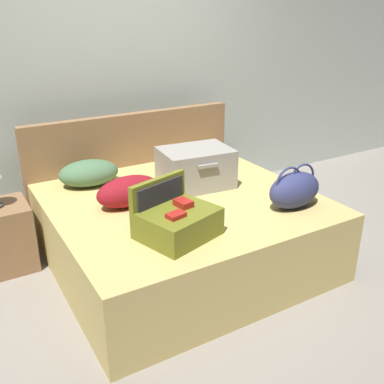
{
  "coord_description": "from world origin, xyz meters",
  "views": [
    {
      "loc": [
        -1.43,
        -2.17,
        1.82
      ],
      "look_at": [
        0.0,
        0.27,
        0.63
      ],
      "focal_mm": 41.16,
      "sensor_mm": 36.0,
      "label": 1
    }
  ],
  "objects_px": {
    "hard_case_medium": "(177,220)",
    "pillow_center_head": "(128,191)",
    "duffel_bag": "(294,189)",
    "hard_case_large": "(196,167)",
    "bed": "(183,231)",
    "nightstand": "(0,238)",
    "pillow_near_headboard": "(89,173)"
  },
  "relations": [
    {
      "from": "hard_case_large",
      "to": "pillow_center_head",
      "type": "xyz_separation_m",
      "value": [
        -0.59,
        -0.08,
        -0.05
      ]
    },
    {
      "from": "hard_case_medium",
      "to": "nightstand",
      "type": "distance_m",
      "value": 1.45
    },
    {
      "from": "bed",
      "to": "duffel_bag",
      "type": "distance_m",
      "value": 0.88
    },
    {
      "from": "hard_case_medium",
      "to": "nightstand",
      "type": "xyz_separation_m",
      "value": [
        -0.9,
        1.08,
        -0.38
      ]
    },
    {
      "from": "hard_case_medium",
      "to": "duffel_bag",
      "type": "xyz_separation_m",
      "value": [
        0.9,
        -0.04,
        0.02
      ]
    },
    {
      "from": "pillow_near_headboard",
      "to": "hard_case_medium",
      "type": "bearing_deg",
      "value": -79.91
    },
    {
      "from": "pillow_center_head",
      "to": "pillow_near_headboard",
      "type": "bearing_deg",
      "value": 102.84
    },
    {
      "from": "hard_case_large",
      "to": "nightstand",
      "type": "bearing_deg",
      "value": 168.81
    },
    {
      "from": "bed",
      "to": "pillow_center_head",
      "type": "xyz_separation_m",
      "value": [
        -0.38,
        0.1,
        0.37
      ]
    },
    {
      "from": "hard_case_large",
      "to": "duffel_bag",
      "type": "relative_size",
      "value": 1.38
    },
    {
      "from": "bed",
      "to": "hard_case_medium",
      "type": "height_order",
      "value": "hard_case_medium"
    },
    {
      "from": "bed",
      "to": "pillow_near_headboard",
      "type": "height_order",
      "value": "pillow_near_headboard"
    },
    {
      "from": "hard_case_large",
      "to": "pillow_near_headboard",
      "type": "height_order",
      "value": "hard_case_large"
    },
    {
      "from": "bed",
      "to": "duffel_bag",
      "type": "bearing_deg",
      "value": -40.9
    },
    {
      "from": "nightstand",
      "to": "hard_case_large",
      "type": "bearing_deg",
      "value": -17.09
    },
    {
      "from": "pillow_near_headboard",
      "to": "duffel_bag",
      "type": "bearing_deg",
      "value": -45.78
    },
    {
      "from": "hard_case_large",
      "to": "nightstand",
      "type": "height_order",
      "value": "hard_case_large"
    },
    {
      "from": "pillow_near_headboard",
      "to": "hard_case_large",
      "type": "bearing_deg",
      "value": -31.56
    },
    {
      "from": "hard_case_medium",
      "to": "pillow_near_headboard",
      "type": "relative_size",
      "value": 1.13
    },
    {
      "from": "hard_case_large",
      "to": "pillow_near_headboard",
      "type": "bearing_deg",
      "value": 154.35
    },
    {
      "from": "pillow_near_headboard",
      "to": "nightstand",
      "type": "bearing_deg",
      "value": -179.95
    },
    {
      "from": "duffel_bag",
      "to": "pillow_center_head",
      "type": "relative_size",
      "value": 0.88
    },
    {
      "from": "hard_case_medium",
      "to": "duffel_bag",
      "type": "distance_m",
      "value": 0.9
    },
    {
      "from": "hard_case_large",
      "to": "pillow_near_headboard",
      "type": "xyz_separation_m",
      "value": [
        -0.71,
        0.44,
        -0.05
      ]
    },
    {
      "from": "hard_case_medium",
      "to": "pillow_near_headboard",
      "type": "distance_m",
      "value": 1.1
    },
    {
      "from": "duffel_bag",
      "to": "pillow_center_head",
      "type": "xyz_separation_m",
      "value": [
        -0.98,
        0.61,
        -0.03
      ]
    },
    {
      "from": "bed",
      "to": "nightstand",
      "type": "xyz_separation_m",
      "value": [
        -1.21,
        0.61,
        -0.01
      ]
    },
    {
      "from": "duffel_bag",
      "to": "pillow_near_headboard",
      "type": "height_order",
      "value": "duffel_bag"
    },
    {
      "from": "hard_case_medium",
      "to": "pillow_center_head",
      "type": "xyz_separation_m",
      "value": [
        -0.08,
        0.57,
        -0.0
      ]
    },
    {
      "from": "bed",
      "to": "nightstand",
      "type": "height_order",
      "value": "bed"
    },
    {
      "from": "hard_case_medium",
      "to": "pillow_near_headboard",
      "type": "xyz_separation_m",
      "value": [
        -0.19,
        1.08,
        -0.01
      ]
    },
    {
      "from": "bed",
      "to": "pillow_center_head",
      "type": "distance_m",
      "value": 0.54
    }
  ]
}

